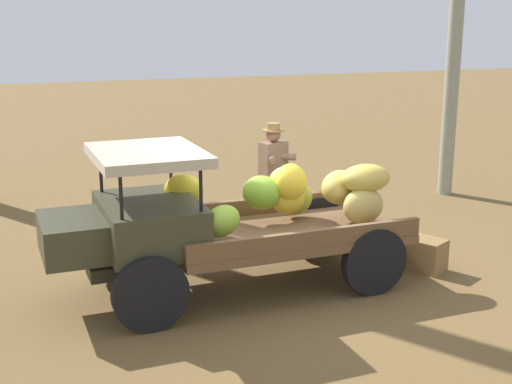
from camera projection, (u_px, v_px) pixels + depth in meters
ground_plane at (278, 279)px, 9.05m from camera, size 60.00×60.00×0.00m
truck at (223, 220)px, 8.51m from camera, size 4.51×1.81×1.87m
farmer at (273, 174)px, 10.46m from camera, size 0.54×0.50×1.81m
wooden_crate at (425, 255)px, 9.34m from camera, size 0.58×0.63×0.44m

